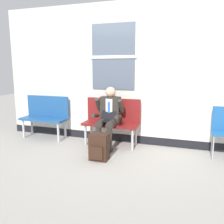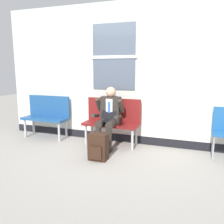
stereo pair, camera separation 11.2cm
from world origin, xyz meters
name	(u,v)px [view 1 (the left image)]	position (x,y,z in m)	size (l,w,h in m)	color
ground_plane	(115,151)	(0.00, 0.00, 0.00)	(18.00, 18.00, 0.00)	#9E9991
station_wall	(125,75)	(0.00, 0.66, 1.45)	(5.66, 0.16, 2.92)	beige
bench_with_person	(112,119)	(-0.20, 0.39, 0.55)	(1.17, 0.42, 0.97)	maroon
bench_empty	(46,114)	(-1.81, 0.39, 0.54)	(1.07, 0.42, 0.96)	navy
person_seated	(109,116)	(-0.20, 0.18, 0.65)	(0.57, 0.70, 1.22)	#2D2823
backpack	(99,147)	(-0.13, -0.52, 0.23)	(0.33, 0.25, 0.47)	#331E14
folding_chair	(223,127)	(1.93, 0.37, 0.55)	(0.38, 0.38, 0.91)	#1E5999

